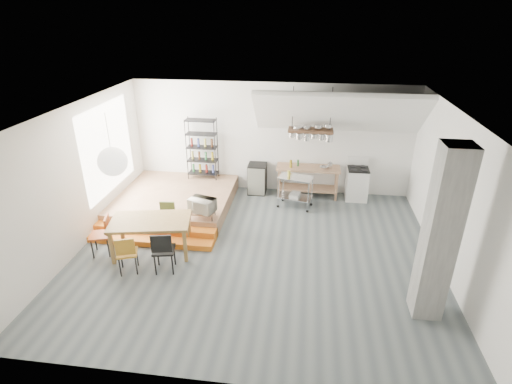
# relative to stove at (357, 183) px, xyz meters

# --- Properties ---
(floor) EXTENTS (8.00, 8.00, 0.00)m
(floor) POSITION_rel_stove_xyz_m (-2.50, -3.16, -0.48)
(floor) COLOR #4F585B
(floor) RESTS_ON ground
(wall_back) EXTENTS (8.00, 0.04, 3.20)m
(wall_back) POSITION_rel_stove_xyz_m (-2.50, 0.34, 1.12)
(wall_back) COLOR silver
(wall_back) RESTS_ON ground
(wall_left) EXTENTS (0.04, 7.00, 3.20)m
(wall_left) POSITION_rel_stove_xyz_m (-6.50, -3.16, 1.12)
(wall_left) COLOR silver
(wall_left) RESTS_ON ground
(wall_right) EXTENTS (0.04, 7.00, 3.20)m
(wall_right) POSITION_rel_stove_xyz_m (1.50, -3.16, 1.12)
(wall_right) COLOR silver
(wall_right) RESTS_ON ground
(ceiling) EXTENTS (8.00, 7.00, 0.02)m
(ceiling) POSITION_rel_stove_xyz_m (-2.50, -3.16, 2.72)
(ceiling) COLOR white
(ceiling) RESTS_ON wall_back
(slope_ceiling) EXTENTS (4.40, 1.44, 1.32)m
(slope_ceiling) POSITION_rel_stove_xyz_m (-0.70, -0.26, 2.07)
(slope_ceiling) COLOR white
(slope_ceiling) RESTS_ON wall_back
(window_pane) EXTENTS (0.02, 2.50, 2.20)m
(window_pane) POSITION_rel_stove_xyz_m (-6.48, -1.66, 1.32)
(window_pane) COLOR white
(window_pane) RESTS_ON wall_left
(platform) EXTENTS (3.00, 3.00, 0.40)m
(platform) POSITION_rel_stove_xyz_m (-5.00, -1.16, -0.28)
(platform) COLOR #896144
(platform) RESTS_ON ground
(step_lower) EXTENTS (3.00, 0.35, 0.13)m
(step_lower) POSITION_rel_stove_xyz_m (-5.00, -3.11, -0.41)
(step_lower) COLOR orange
(step_lower) RESTS_ON ground
(step_upper) EXTENTS (3.00, 0.35, 0.27)m
(step_upper) POSITION_rel_stove_xyz_m (-5.00, -2.76, -0.35)
(step_upper) COLOR orange
(step_upper) RESTS_ON ground
(concrete_column) EXTENTS (0.50, 0.50, 3.20)m
(concrete_column) POSITION_rel_stove_xyz_m (0.80, -4.66, 1.12)
(concrete_column) COLOR slate
(concrete_column) RESTS_ON ground
(kitchen_counter) EXTENTS (1.80, 0.60, 0.91)m
(kitchen_counter) POSITION_rel_stove_xyz_m (-1.40, -0.01, 0.15)
(kitchen_counter) COLOR #896144
(kitchen_counter) RESTS_ON ground
(stove) EXTENTS (0.60, 0.60, 1.18)m
(stove) POSITION_rel_stove_xyz_m (0.00, 0.00, 0.00)
(stove) COLOR white
(stove) RESTS_ON ground
(pot_rack) EXTENTS (1.20, 0.50, 1.43)m
(pot_rack) POSITION_rel_stove_xyz_m (-1.37, -0.23, 1.50)
(pot_rack) COLOR #442A1B
(pot_rack) RESTS_ON ceiling
(wire_shelving) EXTENTS (0.88, 0.38, 1.80)m
(wire_shelving) POSITION_rel_stove_xyz_m (-4.50, 0.04, 0.85)
(wire_shelving) COLOR black
(wire_shelving) RESTS_ON platform
(microwave_shelf) EXTENTS (0.60, 0.40, 0.16)m
(microwave_shelf) POSITION_rel_stove_xyz_m (-3.90, -2.41, 0.07)
(microwave_shelf) COLOR #896144
(microwave_shelf) RESTS_ON platform
(paper_lantern) EXTENTS (0.60, 0.60, 0.60)m
(paper_lantern) POSITION_rel_stove_xyz_m (-5.39, -3.55, 1.72)
(paper_lantern) COLOR white
(paper_lantern) RESTS_ON ceiling
(dining_table) EXTENTS (1.87, 1.27, 0.82)m
(dining_table) POSITION_rel_stove_xyz_m (-4.80, -3.44, 0.25)
(dining_table) COLOR olive
(dining_table) RESTS_ON ground
(chair_mustard) EXTENTS (0.51, 0.51, 0.88)m
(chair_mustard) POSITION_rel_stove_xyz_m (-5.01, -4.27, 0.05)
(chair_mustard) COLOR #B0771E
(chair_mustard) RESTS_ON ground
(chair_black) EXTENTS (0.51, 0.51, 0.96)m
(chair_black) POSITION_rel_stove_xyz_m (-4.28, -4.14, 0.09)
(chair_black) COLOR black
(chair_black) RESTS_ON ground
(chair_olive) EXTENTS (0.40, 0.40, 0.83)m
(chair_olive) POSITION_rel_stove_xyz_m (-4.72, -2.64, 0.01)
(chair_olive) COLOR #56652F
(chair_olive) RESTS_ON ground
(chair_red) EXTENTS (0.53, 0.53, 0.92)m
(chair_red) POSITION_rel_stove_xyz_m (-5.84, -3.63, 0.07)
(chair_red) COLOR #AB4418
(chair_red) RESTS_ON ground
(rolling_cart) EXTENTS (0.99, 0.70, 0.89)m
(rolling_cart) POSITION_rel_stove_xyz_m (-1.72, -0.75, 0.10)
(rolling_cart) COLOR silver
(rolling_cart) RESTS_ON ground
(mini_fridge) EXTENTS (0.53, 0.53, 0.90)m
(mini_fridge) POSITION_rel_stove_xyz_m (-2.88, 0.04, -0.03)
(mini_fridge) COLOR black
(mini_fridge) RESTS_ON ground
(microwave) EXTENTS (0.70, 0.57, 0.33)m
(microwave) POSITION_rel_stove_xyz_m (-3.90, -2.41, 0.25)
(microwave) COLOR beige
(microwave) RESTS_ON microwave_shelf
(bowl) EXTENTS (0.26, 0.26, 0.05)m
(bowl) POSITION_rel_stove_xyz_m (-0.97, -0.06, 0.46)
(bowl) COLOR silver
(bowl) RESTS_ON kitchen_counter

